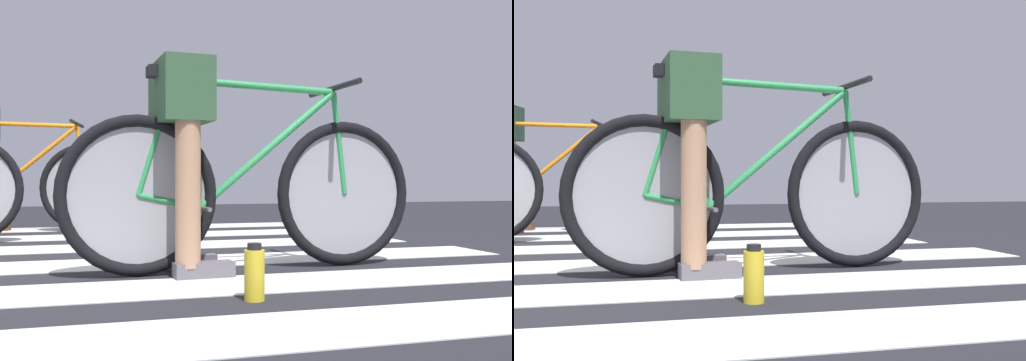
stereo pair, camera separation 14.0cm
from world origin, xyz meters
TOP-DOWN VIEW (x-y plane):
  - ground at (0.00, 0.00)m, footprint 18.00×14.00m
  - crosswalk_markings at (0.04, 0.13)m, footprint 5.47×4.98m
  - bicycle_1_of_3 at (1.08, -0.27)m, footprint 1.74×0.52m
  - cyclist_1_of_3 at (0.77, -0.29)m, footprint 0.33×0.42m
  - bicycle_3_of_3 at (-0.13, 2.22)m, footprint 1.72×0.55m
  - water_bottle at (0.92, -0.96)m, footprint 0.07×0.07m

SIDE VIEW (x-z plane):
  - ground at x=0.00m, z-range 0.00..0.02m
  - crosswalk_markings at x=0.04m, z-range 0.02..0.02m
  - water_bottle at x=0.92m, z-range 0.01..0.22m
  - bicycle_1_of_3 at x=1.08m, z-range -0.06..0.87m
  - bicycle_3_of_3 at x=-0.13m, z-range -0.06..0.87m
  - cyclist_1_of_3 at x=0.77m, z-range 0.16..1.12m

